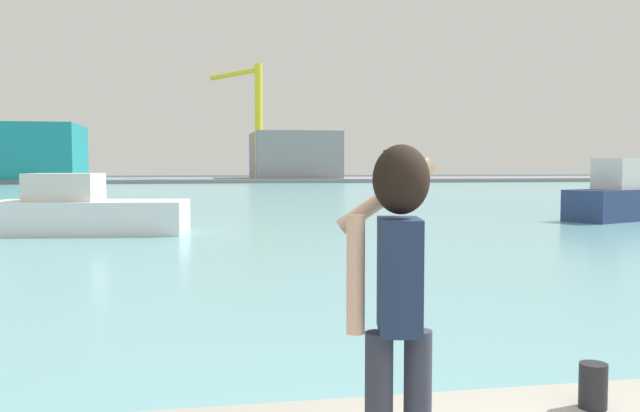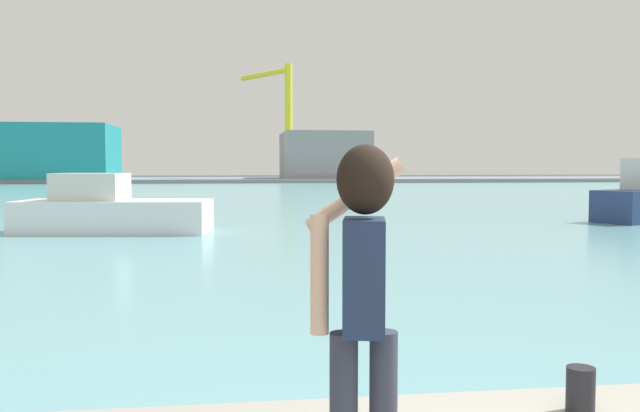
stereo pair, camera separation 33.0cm
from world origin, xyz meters
name	(u,v)px [view 2 (the right image)]	position (x,y,z in m)	size (l,w,h in m)	color
ground_plane	(250,194)	(0.00, 50.00, 0.00)	(220.00, 220.00, 0.00)	#334751
harbor_water	(250,193)	(0.00, 52.00, 0.01)	(140.00, 100.00, 0.02)	#6BA8B2
far_shore_dock	(240,180)	(0.00, 92.00, 0.25)	(140.00, 20.00, 0.50)	gray
person_photographer	(362,283)	(-1.11, 0.61, 1.58)	(0.53, 0.57, 1.74)	#2D3342
harbor_bollard	(581,390)	(0.55, 1.50, 0.66)	(0.19, 0.19, 0.31)	black
boat_moored	(110,211)	(-5.50, 19.69, 0.71)	(6.27, 3.18, 1.90)	white
warehouse_left	(48,152)	(-24.76, 88.55, 3.98)	(16.53, 12.75, 6.97)	teal
warehouse_right	(324,155)	(11.72, 91.16, 3.69)	(11.58, 12.97, 6.37)	gray
port_crane	(282,109)	(5.58, 88.34, 9.93)	(6.63, 10.40, 15.22)	yellow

